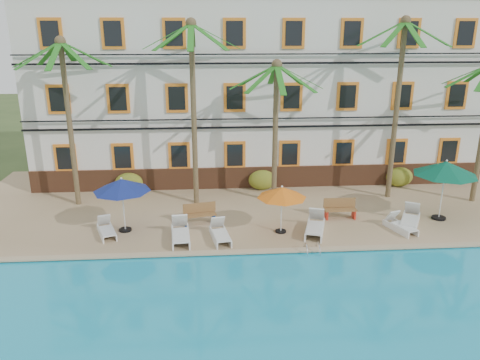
{
  "coord_description": "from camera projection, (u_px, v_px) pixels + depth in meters",
  "views": [
    {
      "loc": [
        -2.94,
        -17.54,
        8.71
      ],
      "look_at": [
        -1.5,
        3.0,
        2.0
      ],
      "focal_mm": 35.0,
      "sensor_mm": 36.0,
      "label": 1
    }
  ],
  "objects": [
    {
      "name": "pool_deck",
      "position": [
        266.0,
        202.0,
        24.24
      ],
      "size": [
        30.0,
        12.0,
        0.25
      ],
      "primitive_type": "cube",
      "color": "tan",
      "rests_on": "ground"
    },
    {
      "name": "shrub_left",
      "position": [
        129.0,
        183.0,
        25.06
      ],
      "size": [
        1.5,
        0.9,
        1.1
      ],
      "primitive_type": "ellipsoid",
      "color": "#265919",
      "rests_on": "pool_deck"
    },
    {
      "name": "swimming_pool",
      "position": [
        320.0,
        356.0,
        12.86
      ],
      "size": [
        26.0,
        12.0,
        0.2
      ],
      "primitive_type": "cube",
      "color": "#1A9CC3",
      "rests_on": "ground"
    },
    {
      "name": "lounger_c",
      "position": [
        220.0,
        233.0,
        19.56
      ],
      "size": [
        0.93,
        1.89,
        0.86
      ],
      "color": "silver",
      "rests_on": "pool_deck"
    },
    {
      "name": "bench_left",
      "position": [
        199.0,
        213.0,
        21.15
      ],
      "size": [
        1.57,
        0.77,
        0.93
      ],
      "color": "olive",
      "rests_on": "pool_deck"
    },
    {
      "name": "lounger_b",
      "position": [
        180.0,
        233.0,
        19.5
      ],
      "size": [
        0.89,
        2.09,
        0.96
      ],
      "color": "silver",
      "rests_on": "pool_deck"
    },
    {
      "name": "lounger_a",
      "position": [
        106.0,
        229.0,
        20.0
      ],
      "size": [
        1.14,
        1.77,
        0.79
      ],
      "color": "silver",
      "rests_on": "pool_deck"
    },
    {
      "name": "palm_b",
      "position": [
        193.0,
        90.0,
        22.04
      ],
      "size": [
        4.47,
        4.47,
        8.92
      ],
      "color": "brown",
      "rests_on": "pool_deck"
    },
    {
      "name": "shrub_mid",
      "position": [
        262.0,
        180.0,
        25.54
      ],
      "size": [
        1.5,
        0.9,
        1.1
      ],
      "primitive_type": "ellipsoid",
      "color": "#265919",
      "rests_on": "pool_deck"
    },
    {
      "name": "umbrella_red",
      "position": [
        282.0,
        193.0,
        19.8
      ],
      "size": [
        2.13,
        2.13,
        2.14
      ],
      "color": "black",
      "rests_on": "pool_deck"
    },
    {
      "name": "bench_right",
      "position": [
        340.0,
        208.0,
        21.75
      ],
      "size": [
        1.5,
        0.49,
        0.93
      ],
      "color": "olive",
      "rests_on": "pool_deck"
    },
    {
      "name": "lounger_f",
      "position": [
        410.0,
        219.0,
        20.97
      ],
      "size": [
        1.59,
        2.09,
        0.94
      ],
      "color": "silver",
      "rests_on": "pool_deck"
    },
    {
      "name": "palm_c",
      "position": [
        276.0,
        111.0,
        22.58
      ],
      "size": [
        4.47,
        4.47,
        7.08
      ],
      "color": "brown",
      "rests_on": "pool_deck"
    },
    {
      "name": "hotel_building",
      "position": [
        257.0,
        88.0,
        27.34
      ],
      "size": [
        25.4,
        6.44,
        10.22
      ],
      "color": "silver",
      "rests_on": "pool_deck"
    },
    {
      "name": "palm_a",
      "position": [
        67.0,
        100.0,
        22.0
      ],
      "size": [
        4.47,
        4.47,
        8.14
      ],
      "color": "brown",
      "rests_on": "pool_deck"
    },
    {
      "name": "shrub_right",
      "position": [
        399.0,
        177.0,
        26.06
      ],
      "size": [
        1.5,
        0.9,
        1.1
      ],
      "primitive_type": "ellipsoid",
      "color": "#265919",
      "rests_on": "pool_deck"
    },
    {
      "name": "pool_ladder",
      "position": [
        312.0,
        251.0,
        18.58
      ],
      "size": [
        0.54,
        0.74,
        0.74
      ],
      "color": "silver",
      "rests_on": "ground"
    },
    {
      "name": "umbrella_green",
      "position": [
        446.0,
        169.0,
        21.02
      ],
      "size": [
        2.86,
        2.86,
        2.85
      ],
      "color": "black",
      "rests_on": "pool_deck"
    },
    {
      "name": "pool_coping",
      "position": [
        284.0,
        250.0,
        18.59
      ],
      "size": [
        30.0,
        0.35,
        0.06
      ],
      "primitive_type": "cube",
      "color": "tan",
      "rests_on": "pool_deck"
    },
    {
      "name": "palm_d",
      "position": [
        399.0,
        86.0,
        22.88
      ],
      "size": [
        4.47,
        4.47,
        9.04
      ],
      "color": "brown",
      "rests_on": "pool_deck"
    },
    {
      "name": "lounger_d",
      "position": [
        315.0,
        226.0,
        20.21
      ],
      "size": [
        1.3,
        2.16,
        0.96
      ],
      "color": "silver",
      "rests_on": "pool_deck"
    },
    {
      "name": "lounger_e",
      "position": [
        400.0,
        225.0,
        20.44
      ],
      "size": [
        1.1,
        1.75,
        0.78
      ],
      "color": "silver",
      "rests_on": "pool_deck"
    },
    {
      "name": "ground",
      "position": [
        281.0,
        247.0,
        19.53
      ],
      "size": [
        100.0,
        100.0,
        0.0
      ],
      "primitive_type": "plane",
      "color": "#384C23",
      "rests_on": "ground"
    },
    {
      "name": "umbrella_blue",
      "position": [
        122.0,
        185.0,
        19.85
      ],
      "size": [
        2.45,
        2.45,
        2.46
      ],
      "color": "black",
      "rests_on": "pool_deck"
    }
  ]
}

